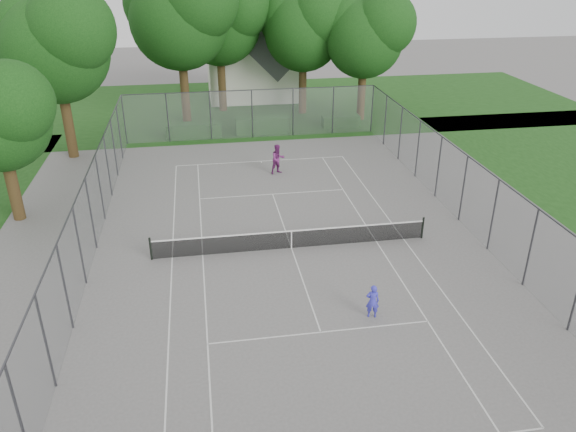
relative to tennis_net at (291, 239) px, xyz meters
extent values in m
plane|color=slate|center=(0.00, 0.00, -0.51)|extent=(120.00, 120.00, 0.00)
cube|color=#194313|center=(0.00, 26.00, -0.51)|extent=(60.00, 20.00, 0.00)
cube|color=silver|center=(0.00, 11.88, -0.50)|extent=(10.97, 0.06, 0.01)
cube|color=silver|center=(-5.49, 0.00, -0.50)|extent=(0.06, 23.77, 0.01)
cube|color=silver|center=(5.49, 0.00, -0.50)|extent=(0.06, 23.77, 0.01)
cube|color=silver|center=(-4.12, 0.00, -0.50)|extent=(0.06, 23.77, 0.01)
cube|color=silver|center=(4.12, 0.00, -0.50)|extent=(0.06, 23.77, 0.01)
cube|color=silver|center=(0.00, -6.40, -0.50)|extent=(8.23, 0.06, 0.01)
cube|color=silver|center=(0.00, 6.40, -0.50)|extent=(8.23, 0.06, 0.01)
cube|color=silver|center=(0.00, 0.00, -0.50)|extent=(0.06, 12.80, 0.01)
cube|color=silver|center=(0.00, 11.73, -0.50)|extent=(0.06, 0.30, 0.01)
cylinder|color=black|center=(-6.39, 0.00, 0.04)|extent=(0.10, 0.10, 1.10)
cylinder|color=black|center=(6.39, 0.00, 0.04)|extent=(0.10, 0.10, 1.10)
cube|color=black|center=(0.00, 0.00, -0.06)|extent=(12.67, 0.01, 0.86)
cube|color=white|center=(0.00, 0.00, 0.40)|extent=(12.77, 0.03, 0.06)
cube|color=white|center=(0.00, 0.00, -0.07)|extent=(0.05, 0.02, 0.88)
cylinder|color=#38383D|center=(-9.00, 17.00, 1.24)|extent=(0.08, 0.08, 3.50)
cylinder|color=#38383D|center=(9.00, 17.00, 1.24)|extent=(0.08, 0.08, 3.50)
cube|color=slate|center=(0.00, 17.00, 1.24)|extent=(18.00, 0.02, 3.50)
cube|color=slate|center=(-9.00, 0.00, 1.24)|extent=(0.02, 34.00, 3.50)
cube|color=slate|center=(9.00, 0.00, 1.24)|extent=(0.02, 34.00, 3.50)
cube|color=#38383D|center=(0.00, 17.00, 2.99)|extent=(18.00, 0.05, 0.05)
cube|color=#38383D|center=(-9.00, 0.00, 2.99)|extent=(0.05, 34.00, 0.05)
cube|color=#38383D|center=(9.00, 0.00, 2.99)|extent=(0.05, 34.00, 0.05)
cylinder|color=#3A2915|center=(-4.76, 21.92, 2.08)|extent=(0.67, 0.67, 5.18)
sphere|color=#10370F|center=(-4.76, 21.92, 7.25)|extent=(7.37, 7.37, 7.37)
sphere|color=#10370F|center=(-3.28, 20.82, 8.73)|extent=(5.90, 5.90, 5.90)
sphere|color=#10370F|center=(-6.05, 22.85, 8.36)|extent=(5.53, 5.53, 5.53)
cylinder|color=#3A2915|center=(-1.69, 24.95, 1.89)|extent=(0.65, 0.65, 4.79)
sphere|color=#10370F|center=(-1.69, 24.95, 6.67)|extent=(6.82, 6.82, 6.82)
sphere|color=#10370F|center=(-0.33, 23.92, 8.03)|extent=(5.45, 5.45, 5.45)
sphere|color=#10370F|center=(-2.89, 25.80, 7.69)|extent=(5.11, 5.11, 5.11)
cylinder|color=#3A2915|center=(4.86, 23.08, 1.67)|extent=(0.63, 0.63, 4.37)
sphere|color=#10370F|center=(4.86, 23.08, 6.03)|extent=(6.21, 6.21, 6.21)
sphere|color=#10370F|center=(6.10, 22.15, 7.27)|extent=(4.97, 4.97, 4.97)
sphere|color=#10370F|center=(3.77, 23.86, 6.96)|extent=(4.66, 4.66, 4.66)
cylinder|color=#3A2915|center=(9.15, 20.45, 1.59)|extent=(0.63, 0.63, 4.21)
sphere|color=#10370F|center=(9.15, 20.45, 5.79)|extent=(5.98, 5.98, 5.98)
sphere|color=#10370F|center=(10.34, 19.55, 6.98)|extent=(4.78, 4.78, 4.78)
sphere|color=#10370F|center=(8.10, 21.20, 6.69)|extent=(4.49, 4.49, 4.49)
cylinder|color=#3A2915|center=(-12.27, 14.84, 1.81)|extent=(0.65, 0.65, 4.64)
sphere|color=#10370F|center=(-12.27, 14.84, 6.44)|extent=(6.60, 6.60, 6.60)
sphere|color=#10370F|center=(-10.95, 13.85, 7.75)|extent=(5.28, 5.28, 5.28)
sphere|color=#10370F|center=(-13.43, 15.67, 7.43)|extent=(4.95, 4.95, 4.95)
cylinder|color=#3A2915|center=(-13.35, 5.42, 1.23)|extent=(0.59, 0.59, 3.48)
sphere|color=#10370F|center=(-12.36, 4.68, 5.69)|extent=(3.96, 3.96, 3.96)
cube|color=#1B4917|center=(-4.26, 17.87, -0.01)|extent=(4.00, 1.20, 1.00)
cube|color=#1B4917|center=(0.80, 17.93, 0.10)|extent=(3.91, 1.12, 1.23)
cube|color=#1B4917|center=(7.04, 18.60, -0.08)|extent=(2.89, 1.06, 0.87)
cube|color=white|center=(1.27, 29.03, 2.42)|extent=(7.83, 5.87, 5.87)
cube|color=#57565C|center=(1.27, 29.03, 5.36)|extent=(7.75, 6.07, 7.75)
imported|color=#3C38D4|center=(2.12, -5.75, 0.18)|extent=(0.56, 0.42, 1.39)
imported|color=#74266A|center=(0.78, 9.58, 0.42)|extent=(1.09, 0.98, 1.85)
camera|label=1|loc=(-3.88, -22.59, 12.26)|focal=35.00mm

